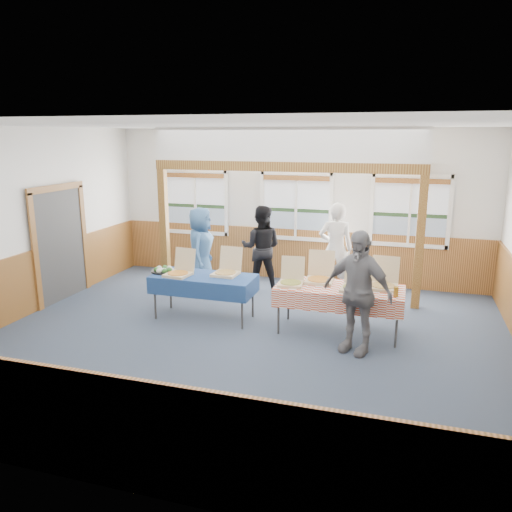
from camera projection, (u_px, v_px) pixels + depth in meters
The scene contains 29 objects.
floor at pixel (245, 339), 7.67m from camera, with size 8.00×8.00×0.00m, color #27323F.
ceiling at pixel (244, 125), 6.91m from camera, with size 8.00×8.00×0.00m, color white.
wall_back at pixel (296, 206), 10.54m from camera, with size 8.00×8.00×0.00m, color silver.
wall_front at pixel (109, 321), 4.04m from camera, with size 8.00×8.00×0.00m, color silver.
wall_left at pixel (20, 224), 8.42m from camera, with size 8.00×8.00×0.00m, color silver.
wainscot_back at pixel (295, 254), 10.76m from camera, with size 7.98×0.05×1.10m, color brown.
wainscot_front at pixel (119, 434), 4.31m from camera, with size 7.98×0.05×1.10m, color brown.
wainscot_left at pixel (28, 283), 8.67m from camera, with size 0.05×6.98×1.10m, color brown.
cased_opening at pixel (60, 245), 9.38m from camera, with size 0.06×1.30×2.10m, color #353535.
window_left at pixel (195, 198), 11.13m from camera, with size 1.56×0.10×1.46m.
window_mid at pixel (296, 202), 10.48m from camera, with size 1.56×0.10×1.46m.
window_right at pixel (410, 207), 9.83m from camera, with size 1.56×0.10×1.46m.
post_left at pixel (164, 228), 10.23m from camera, with size 0.15×0.15×2.40m, color brown.
post_right at pixel (420, 243), 8.81m from camera, with size 0.15×0.15×2.40m, color brown.
cross_beam at pixel (283, 167), 9.21m from camera, with size 5.15×0.18×0.18m, color brown.
table_left at pixel (204, 279), 8.41m from camera, with size 1.89×1.40×0.76m.
table_right at pixel (340, 290), 7.78m from camera, with size 2.06×1.12×0.76m.
pizza_box_a at pixel (179, 272), 8.39m from camera, with size 0.44×0.52×0.43m.
pizza_box_b at pixel (226, 271), 8.43m from camera, with size 0.43×0.51×0.44m.
pizza_box_c at pixel (291, 281), 7.87m from camera, with size 0.42×0.49×0.41m.
pizza_box_d at pixel (320, 277), 8.03m from camera, with size 0.45×0.54×0.47m.
pizza_box_e at pixel (356, 285), 7.61m from camera, with size 0.45×0.54×0.46m.
pizza_box_f at pixel (383, 284), 7.70m from camera, with size 0.44×0.53×0.46m.
veggie_tray at pixel (163, 270), 8.60m from camera, with size 0.42×0.42×0.09m.
drink_glass at pixel (396, 292), 7.27m from camera, with size 0.07×0.07×0.15m, color #956518.
woman_white at pixel (336, 249), 9.70m from camera, with size 0.66×0.43×1.81m, color silver.
woman_black at pixel (261, 248), 10.02m from camera, with size 0.83×0.65×1.71m, color black.
man_blue at pixel (201, 249), 9.93m from camera, with size 0.82×0.54×1.68m, color #39608E.
person_grey at pixel (357, 292), 7.06m from camera, with size 1.05×0.44×1.79m, color slate.
Camera 1 is at (2.25, -6.78, 3.07)m, focal length 35.00 mm.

